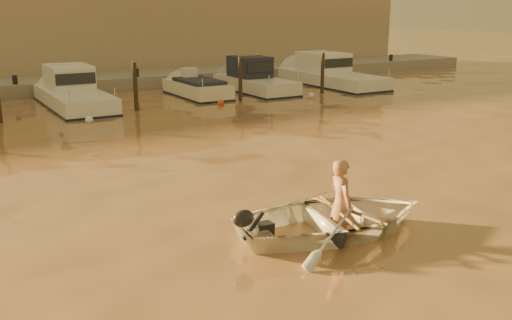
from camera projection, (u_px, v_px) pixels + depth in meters
ground_plane at (354, 204)px, 12.58m from camera, size 160.00×160.00×0.00m
dinghy at (336, 219)px, 10.91m from camera, size 4.24×3.30×0.80m
person at (341, 204)px, 10.87m from camera, size 0.51×0.69×1.74m
outboard_motor at (264, 230)px, 10.36m from camera, size 0.95×0.53×0.70m
oar_port at (347, 210)px, 10.96m from camera, size 0.19×2.10×0.13m
oar_starboard at (338, 211)px, 10.89m from camera, size 0.72×2.01×0.13m
moored_boat_2 at (74, 93)px, 24.62m from camera, size 2.18×7.34×1.75m
moored_boat_3 at (197, 92)px, 27.60m from camera, size 1.78×5.25×0.95m
moored_boat_4 at (255, 79)px, 29.10m from camera, size 2.03×6.34×1.75m
moored_boat_5 at (331, 74)px, 31.49m from camera, size 2.44×8.13×1.75m
piling_2 at (135, 89)px, 23.72m from camera, size 0.18×0.18×2.20m
piling_3 at (240, 81)px, 26.18m from camera, size 0.18×0.18×2.20m
piling_4 at (322, 75)px, 28.49m from camera, size 0.18×0.18×2.20m
fender_c at (89, 120)px, 21.38m from camera, size 0.30×0.30×0.30m
fender_d at (221, 103)px, 25.14m from camera, size 0.30×0.30×0.30m
fender_e at (311, 96)px, 27.25m from camera, size 0.30×0.30×0.30m
quay at (92, 85)px, 30.42m from camera, size 52.00×4.00×1.00m
waterfront_building at (65, 38)px, 34.40m from camera, size 46.00×7.00×4.80m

